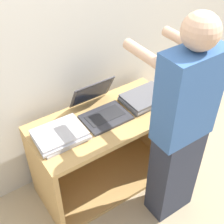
# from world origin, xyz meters

# --- Properties ---
(ground_plane) EXTENTS (12.00, 12.00, 0.00)m
(ground_plane) POSITION_xyz_m (0.00, 0.00, 0.00)
(ground_plane) COLOR tan
(wall_back) EXTENTS (8.00, 0.05, 2.40)m
(wall_back) POSITION_xyz_m (0.00, 0.66, 1.20)
(wall_back) COLOR beige
(wall_back) RESTS_ON ground_plane
(cart) EXTENTS (1.15, 0.55, 0.73)m
(cart) POSITION_xyz_m (0.00, 0.34, 0.37)
(cart) COLOR tan
(cart) RESTS_ON ground_plane
(laptop_open) EXTENTS (0.34, 0.38, 0.24)m
(laptop_open) POSITION_xyz_m (0.00, 0.34, 0.78)
(laptop_open) COLOR #333338
(laptop_open) RESTS_ON cart
(laptop_stack_left) EXTENTS (0.37, 0.28, 0.06)m
(laptop_stack_left) POSITION_xyz_m (-0.38, 0.28, 0.76)
(laptop_stack_left) COLOR #B7B7BC
(laptop_stack_left) RESTS_ON cart
(laptop_stack_right) EXTENTS (0.36, 0.27, 0.06)m
(laptop_stack_right) POSITION_xyz_m (0.37, 0.28, 0.76)
(laptop_stack_right) COLOR slate
(laptop_stack_right) RESTS_ON cart
(person) EXTENTS (0.40, 0.53, 1.66)m
(person) POSITION_xyz_m (0.28, -0.21, 0.83)
(person) COLOR #2D3342
(person) RESTS_ON ground_plane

